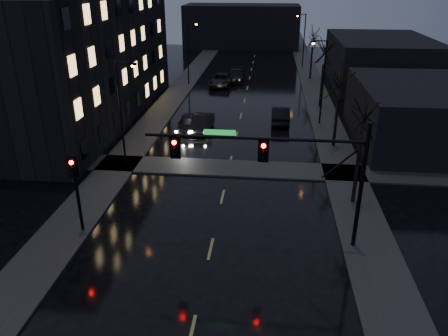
% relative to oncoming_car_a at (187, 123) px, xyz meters
% --- Properties ---
extents(sidewalk_left, '(3.00, 140.00, 0.12)m').
position_rel_oncoming_car_a_xyz_m(sidewalk_left, '(-3.83, 8.23, -0.68)').
color(sidewalk_left, '#2D2D2B').
rests_on(sidewalk_left, ground).
extents(sidewalk_right, '(3.00, 140.00, 0.12)m').
position_rel_oncoming_car_a_xyz_m(sidewalk_right, '(13.17, 8.23, -0.68)').
color(sidewalk_right, '#2D2D2B').
rests_on(sidewalk_right, ground).
extents(sidewalk_cross, '(40.00, 3.00, 0.12)m').
position_rel_oncoming_car_a_xyz_m(sidewalk_cross, '(4.67, -8.27, -0.68)').
color(sidewalk_cross, '#2D2D2B').
rests_on(sidewalk_cross, ground).
extents(apartment_block, '(12.00, 30.00, 12.00)m').
position_rel_oncoming_car_a_xyz_m(apartment_block, '(-11.83, 3.23, 5.26)').
color(apartment_block, black).
rests_on(apartment_block, ground).
extents(commercial_right_near, '(10.00, 14.00, 5.00)m').
position_rel_oncoming_car_a_xyz_m(commercial_right_near, '(20.17, -0.77, 1.76)').
color(commercial_right_near, black).
rests_on(commercial_right_near, ground).
extents(commercial_right_far, '(12.00, 18.00, 6.00)m').
position_rel_oncoming_car_a_xyz_m(commercial_right_far, '(21.67, 21.23, 2.26)').
color(commercial_right_far, black).
rests_on(commercial_right_far, ground).
extents(far_block, '(22.00, 10.00, 8.00)m').
position_rel_oncoming_car_a_xyz_m(far_block, '(1.67, 51.23, 3.26)').
color(far_block, black).
rests_on(far_block, ground).
extents(signal_mast, '(11.11, 0.41, 7.00)m').
position_rel_oncoming_car_a_xyz_m(signal_mast, '(8.51, -17.77, 4.13)').
color(signal_mast, black).
rests_on(signal_mast, ground).
extents(signal_pole_left, '(0.35, 0.41, 4.53)m').
position_rel_oncoming_car_a_xyz_m(signal_pole_left, '(-2.83, -17.78, 2.27)').
color(signal_pole_left, black).
rests_on(signal_pole_left, ground).
extents(tree_near, '(3.52, 3.52, 8.08)m').
position_rel_oncoming_car_a_xyz_m(tree_near, '(13.07, -12.77, 5.48)').
color(tree_near, black).
rests_on(tree_near, ground).
extents(tree_mid_a, '(3.30, 3.30, 7.58)m').
position_rel_oncoming_car_a_xyz_m(tree_mid_a, '(13.07, -2.77, 5.09)').
color(tree_mid_a, black).
rests_on(tree_mid_a, ground).
extents(tree_mid_b, '(3.74, 3.74, 8.59)m').
position_rel_oncoming_car_a_xyz_m(tree_mid_b, '(13.07, 9.23, 5.87)').
color(tree_mid_b, black).
rests_on(tree_mid_b, ground).
extents(tree_far, '(3.43, 3.43, 7.88)m').
position_rel_oncoming_car_a_xyz_m(tree_far, '(13.07, 23.23, 5.32)').
color(tree_far, black).
rests_on(tree_far, ground).
extents(streetlight_l_near, '(1.53, 0.28, 8.00)m').
position_rel_oncoming_car_a_xyz_m(streetlight_l_near, '(-2.92, -8.77, 4.03)').
color(streetlight_l_near, black).
rests_on(streetlight_l_near, ground).
extents(streetlight_l_far, '(1.53, 0.28, 8.00)m').
position_rel_oncoming_car_a_xyz_m(streetlight_l_far, '(-2.92, 18.23, 4.03)').
color(streetlight_l_far, black).
rests_on(streetlight_l_far, ground).
extents(streetlight_r_mid, '(1.53, 0.28, 8.00)m').
position_rel_oncoming_car_a_xyz_m(streetlight_r_mid, '(12.25, 3.23, 4.03)').
color(streetlight_r_mid, black).
rests_on(streetlight_r_mid, ground).
extents(streetlight_r_far, '(1.53, 0.28, 8.00)m').
position_rel_oncoming_car_a_xyz_m(streetlight_r_far, '(12.25, 31.23, 4.03)').
color(streetlight_r_far, black).
rests_on(streetlight_r_far, ground).
extents(oncoming_car_a, '(2.03, 4.45, 1.48)m').
position_rel_oncoming_car_a_xyz_m(oncoming_car_a, '(0.00, 0.00, 0.00)').
color(oncoming_car_a, black).
rests_on(oncoming_car_a, ground).
extents(oncoming_car_b, '(1.90, 4.66, 1.50)m').
position_rel_oncoming_car_a_xyz_m(oncoming_car_b, '(1.36, 0.13, 0.01)').
color(oncoming_car_b, black).
rests_on(oncoming_car_b, ground).
extents(oncoming_car_c, '(3.21, 5.92, 1.58)m').
position_rel_oncoming_car_a_xyz_m(oncoming_car_c, '(1.27, 18.18, 0.05)').
color(oncoming_car_c, black).
rests_on(oncoming_car_c, ground).
extents(oncoming_car_d, '(2.23, 5.39, 1.56)m').
position_rel_oncoming_car_a_xyz_m(oncoming_car_d, '(2.87, 21.28, 0.04)').
color(oncoming_car_d, black).
rests_on(oncoming_car_d, ground).
extents(lead_car, '(1.73, 4.93, 1.62)m').
position_rel_oncoming_car_a_xyz_m(lead_car, '(8.65, 3.36, 0.07)').
color(lead_car, black).
rests_on(lead_car, ground).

